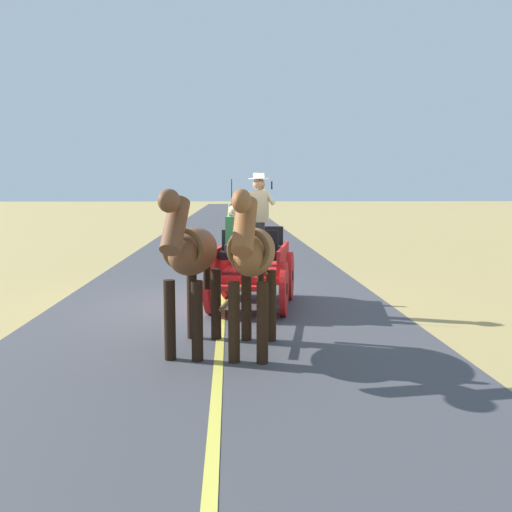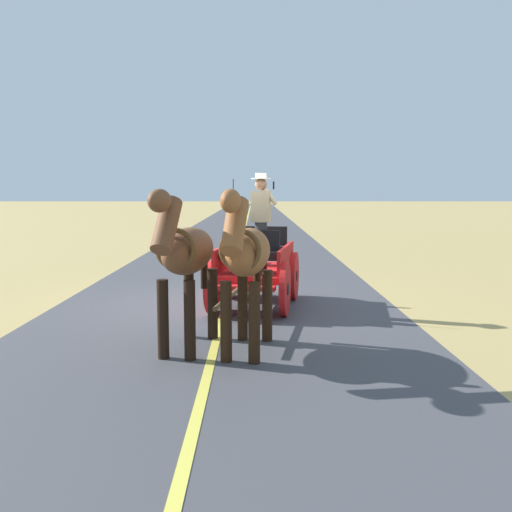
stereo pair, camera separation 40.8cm
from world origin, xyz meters
TOP-DOWN VIEW (x-y plane):
  - ground_plane at (0.00, 0.00)m, footprint 200.00×200.00m
  - road_surface at (0.00, 0.00)m, footprint 6.46×160.00m
  - road_centre_stripe at (0.00, 0.00)m, footprint 0.12×160.00m
  - horse_drawn_carriage at (-0.58, 0.28)m, footprint 1.81×4.51m
  - horse_near_side at (-0.45, 3.34)m, footprint 0.82×2.15m
  - horse_off_side at (0.36, 3.19)m, footprint 0.86×2.15m

SIDE VIEW (x-z plane):
  - ground_plane at x=0.00m, z-range 0.00..0.00m
  - road_surface at x=0.00m, z-range 0.00..0.01m
  - road_centre_stripe at x=0.00m, z-range 0.01..0.01m
  - horse_drawn_carriage at x=-0.58m, z-range -0.43..2.07m
  - horse_near_side at x=-0.45m, z-range 0.22..2.43m
  - horse_off_side at x=0.36m, z-range 0.22..2.43m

